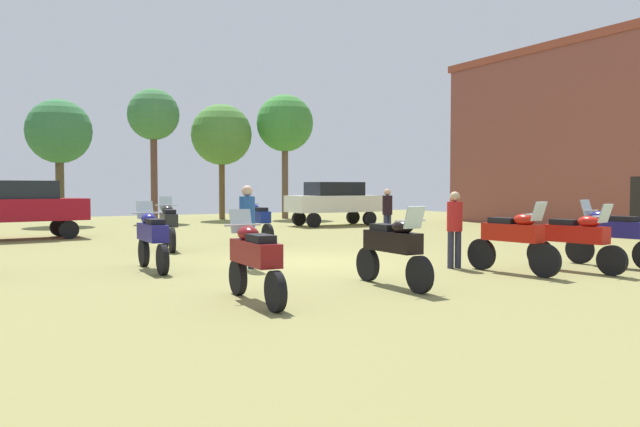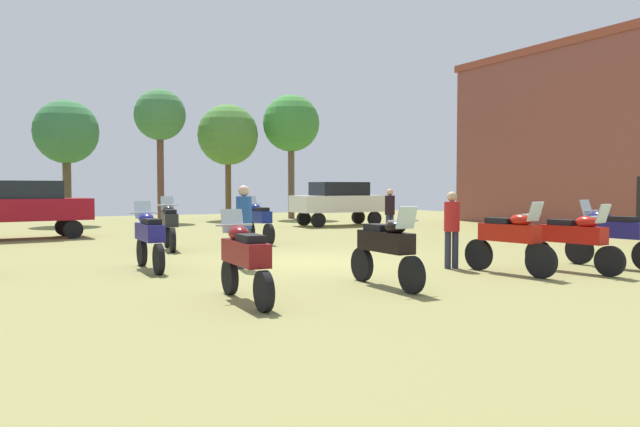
{
  "view_description": "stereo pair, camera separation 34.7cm",
  "coord_description": "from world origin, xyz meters",
  "views": [
    {
      "loc": [
        -6.95,
        -13.21,
        1.83
      ],
      "look_at": [
        1.43,
        2.17,
        1.07
      ],
      "focal_mm": 35.21,
      "sensor_mm": 36.0,
      "label": 1
    },
    {
      "loc": [
        -6.65,
        -13.37,
        1.83
      ],
      "look_at": [
        1.43,
        2.17,
        1.07
      ],
      "focal_mm": 35.21,
      "sensor_mm": 36.0,
      "label": 2
    }
  ],
  "objects": [
    {
      "name": "tree_7",
      "position": [
        4.72,
        19.39,
        4.6
      ],
      "size": [
        3.3,
        3.3,
        6.26
      ],
      "color": "brown",
      "rests_on": "ground"
    },
    {
      "name": "motorcycle_2",
      "position": [
        -2.25,
        4.4,
        0.76
      ],
      "size": [
        0.66,
        2.24,
        1.51
      ],
      "rotation": [
        0.0,
        0.0,
        -0.14
      ],
      "color": "black",
      "rests_on": "ground"
    },
    {
      "name": "motorcycle_4",
      "position": [
        2.74,
        -3.77,
        0.76
      ],
      "size": [
        0.67,
        2.2,
        1.51
      ],
      "rotation": [
        0.0,
        0.0,
        3.3
      ],
      "color": "black",
      "rests_on": "ground"
    },
    {
      "name": "person_2",
      "position": [
        -1.81,
        -0.45,
        1.1
      ],
      "size": [
        0.35,
        0.35,
        1.83
      ],
      "rotation": [
        0.0,
        0.0,
        3.17
      ],
      "color": "#213447",
      "rests_on": "ground"
    },
    {
      "name": "motorcycle_12",
      "position": [
        5.51,
        -4.04,
        0.76
      ],
      "size": [
        0.69,
        2.22,
        1.51
      ],
      "rotation": [
        0.0,
        0.0,
        0.17
      ],
      "color": "black",
      "rests_on": "ground"
    },
    {
      "name": "car_2",
      "position": [
        -5.79,
        10.32,
        1.19
      ],
      "size": [
        4.47,
        2.24,
        2.0
      ],
      "rotation": [
        0.0,
        0.0,
        1.68
      ],
      "color": "black",
      "rests_on": "ground"
    },
    {
      "name": "motorcycle_1",
      "position": [
        -0.44,
        -4.0,
        0.75
      ],
      "size": [
        0.62,
        2.24,
        1.47
      ],
      "rotation": [
        0.0,
        0.0,
        3.14
      ],
      "color": "black",
      "rests_on": "ground"
    },
    {
      "name": "person_1",
      "position": [
        5.36,
        4.55,
        1.02
      ],
      "size": [
        0.38,
        0.38,
        1.72
      ],
      "rotation": [
        0.0,
        0.0,
        0.14
      ],
      "color": "#252A45",
      "rests_on": "ground"
    },
    {
      "name": "tree_3",
      "position": [
        -3.6,
        18.43,
        4.35
      ],
      "size": [
        2.99,
        2.99,
        5.88
      ],
      "color": "brown",
      "rests_on": "ground"
    },
    {
      "name": "motorcycle_9",
      "position": [
        -3.21,
        -4.2,
        0.73
      ],
      "size": [
        0.62,
        2.22,
        1.44
      ],
      "rotation": [
        0.0,
        0.0,
        -0.03
      ],
      "color": "black",
      "rests_on": "ground"
    },
    {
      "name": "tree_5",
      "position": [
        0.92,
        18.9,
        5.38
      ],
      "size": [
        2.6,
        2.6,
        6.75
      ],
      "color": "brown",
      "rests_on": "ground"
    },
    {
      "name": "tree_4",
      "position": [
        8.15,
        18.59,
        5.29
      ],
      "size": [
        3.17,
        3.17,
        6.91
      ],
      "color": "brown",
      "rests_on": "ground"
    },
    {
      "name": "motorcycle_3",
      "position": [
        0.77,
        5.14,
        0.76
      ],
      "size": [
        0.62,
        2.19,
        1.5
      ],
      "rotation": [
        0.0,
        0.0,
        0.03
      ],
      "color": "black",
      "rests_on": "ground"
    },
    {
      "name": "motorcycle_5",
      "position": [
        4.15,
        -4.19,
        0.74
      ],
      "size": [
        0.68,
        2.25,
        1.45
      ],
      "rotation": [
        0.0,
        0.0,
        3.3
      ],
      "color": "black",
      "rests_on": "ground"
    },
    {
      "name": "person_3",
      "position": [
        2.25,
        -2.53,
        1.01
      ],
      "size": [
        0.43,
        0.43,
        1.7
      ],
      "rotation": [
        0.0,
        0.0,
        2.81
      ],
      "color": "#2A2B41",
      "rests_on": "ground"
    },
    {
      "name": "car_3",
      "position": [
        7.41,
        11.76,
        1.19
      ],
      "size": [
        4.31,
        1.82,
        2.0
      ],
      "rotation": [
        0.0,
        0.0,
        1.58
      ],
      "color": "black",
      "rests_on": "ground"
    },
    {
      "name": "ground_plane",
      "position": [
        0.0,
        0.0,
        0.01
      ],
      "size": [
        44.0,
        52.0,
        0.02
      ],
      "color": "olive"
    },
    {
      "name": "motorcycle_6",
      "position": [
        -3.7,
        0.31,
        0.75
      ],
      "size": [
        0.62,
        2.27,
        1.48
      ],
      "rotation": [
        0.0,
        0.0,
        0.0
      ],
      "color": "black",
      "rests_on": "ground"
    }
  ]
}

